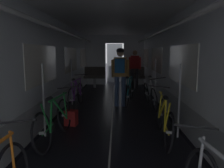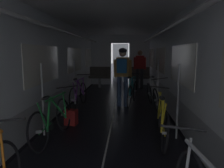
{
  "view_description": "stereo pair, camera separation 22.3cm",
  "coord_description": "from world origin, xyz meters",
  "px_view_note": "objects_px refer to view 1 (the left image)",
  "views": [
    {
      "loc": [
        0.1,
        -1.91,
        1.6
      ],
      "look_at": [
        0.0,
        3.0,
        0.89
      ],
      "focal_mm": 35.11,
      "sensor_mm": 36.0,
      "label": 1
    },
    {
      "loc": [
        0.33,
        -1.9,
        1.6
      ],
      "look_at": [
        0.0,
        3.0,
        0.89
      ],
      "focal_mm": 35.11,
      "sensor_mm": 36.0,
      "label": 2
    }
  ],
  "objects_px": {
    "bench_seat_far_left": "(95,75)",
    "bench_seat_far_right": "(134,75)",
    "bicycle_yellow": "(164,120)",
    "person_standing_near_bench": "(135,67)",
    "bicycle_white": "(150,94)",
    "bicycle_green": "(55,121)",
    "bicycle_purple": "(76,95)",
    "person_cyclist_aisle": "(120,71)",
    "backpack_on_floor": "(71,118)",
    "bicycle_teal_in_aisle": "(130,92)"
  },
  "relations": [
    {
      "from": "person_standing_near_bench",
      "to": "bicycle_white",
      "type": "bearing_deg",
      "value": -86.63
    },
    {
      "from": "bicycle_white",
      "to": "bench_seat_far_left",
      "type": "bearing_deg",
      "value": 118.6
    },
    {
      "from": "bicycle_teal_in_aisle",
      "to": "backpack_on_floor",
      "type": "xyz_separation_m",
      "value": [
        -1.41,
        -2.03,
        -0.21
      ]
    },
    {
      "from": "bicycle_purple",
      "to": "person_cyclist_aisle",
      "type": "relative_size",
      "value": 0.98
    },
    {
      "from": "bench_seat_far_left",
      "to": "backpack_on_floor",
      "type": "relative_size",
      "value": 2.89
    },
    {
      "from": "bench_seat_far_right",
      "to": "bicycle_teal_in_aisle",
      "type": "relative_size",
      "value": 0.59
    },
    {
      "from": "person_cyclist_aisle",
      "to": "bicycle_green",
      "type": "bearing_deg",
      "value": -115.11
    },
    {
      "from": "person_cyclist_aisle",
      "to": "bicycle_white",
      "type": "bearing_deg",
      "value": -6.32
    },
    {
      "from": "bench_seat_far_left",
      "to": "bicycle_green",
      "type": "xyz_separation_m",
      "value": [
        -0.11,
        -6.18,
        -0.19
      ]
    },
    {
      "from": "bench_seat_far_right",
      "to": "bicycle_yellow",
      "type": "relative_size",
      "value": 0.58
    },
    {
      "from": "bicycle_purple",
      "to": "bicycle_green",
      "type": "height_order",
      "value": "bicycle_green"
    },
    {
      "from": "bench_seat_far_left",
      "to": "backpack_on_floor",
      "type": "bearing_deg",
      "value": -89.97
    },
    {
      "from": "bench_seat_far_left",
      "to": "person_standing_near_bench",
      "type": "relative_size",
      "value": 0.58
    },
    {
      "from": "bench_seat_far_right",
      "to": "backpack_on_floor",
      "type": "bearing_deg",
      "value": -108.67
    },
    {
      "from": "bicycle_green",
      "to": "bench_seat_far_right",
      "type": "bearing_deg",
      "value": 72.79
    },
    {
      "from": "bicycle_yellow",
      "to": "person_standing_near_bench",
      "type": "xyz_separation_m",
      "value": [
        -0.08,
        5.73,
        0.59
      ]
    },
    {
      "from": "bicycle_yellow",
      "to": "bicycle_purple",
      "type": "xyz_separation_m",
      "value": [
        -2.04,
        2.33,
        0.0
      ]
    },
    {
      "from": "bench_seat_far_left",
      "to": "bicycle_green",
      "type": "relative_size",
      "value": 0.58
    },
    {
      "from": "bench_seat_far_left",
      "to": "bicycle_purple",
      "type": "height_order",
      "value": "bench_seat_far_left"
    },
    {
      "from": "bench_seat_far_right",
      "to": "person_standing_near_bench",
      "type": "relative_size",
      "value": 0.58
    },
    {
      "from": "person_cyclist_aisle",
      "to": "backpack_on_floor",
      "type": "xyz_separation_m",
      "value": [
        -1.11,
        -1.76,
        -0.9
      ]
    },
    {
      "from": "bicycle_yellow",
      "to": "backpack_on_floor",
      "type": "height_order",
      "value": "bicycle_yellow"
    },
    {
      "from": "bench_seat_far_right",
      "to": "bench_seat_far_left",
      "type": "bearing_deg",
      "value": 180.0
    },
    {
      "from": "bicycle_yellow",
      "to": "bicycle_green",
      "type": "height_order",
      "value": "bicycle_green"
    },
    {
      "from": "bench_seat_far_left",
      "to": "bicycle_green",
      "type": "distance_m",
      "value": 6.18
    },
    {
      "from": "bench_seat_far_right",
      "to": "bicycle_yellow",
      "type": "bearing_deg",
      "value": -89.25
    },
    {
      "from": "bicycle_purple",
      "to": "bicycle_teal_in_aisle",
      "type": "bearing_deg",
      "value": 17.1
    },
    {
      "from": "bench_seat_far_right",
      "to": "bicycle_teal_in_aisle",
      "type": "xyz_separation_m",
      "value": [
        -0.39,
        -3.29,
        -0.18
      ]
    },
    {
      "from": "bench_seat_far_right",
      "to": "bicycle_white",
      "type": "xyz_separation_m",
      "value": [
        0.2,
        -3.66,
        -0.19
      ]
    },
    {
      "from": "bicycle_purple",
      "to": "bicycle_green",
      "type": "bearing_deg",
      "value": -88.89
    },
    {
      "from": "bicycle_white",
      "to": "person_standing_near_bench",
      "type": "height_order",
      "value": "person_standing_near_bench"
    },
    {
      "from": "bicycle_purple",
      "to": "person_standing_near_bench",
      "type": "relative_size",
      "value": 1.0
    },
    {
      "from": "bicycle_yellow",
      "to": "bicycle_teal_in_aisle",
      "type": "distance_m",
      "value": 2.85
    },
    {
      "from": "bicycle_green",
      "to": "bench_seat_far_left",
      "type": "bearing_deg",
      "value": 88.94
    },
    {
      "from": "bench_seat_far_left",
      "to": "person_standing_near_bench",
      "type": "xyz_separation_m",
      "value": [
        1.8,
        -0.38,
        0.41
      ]
    },
    {
      "from": "bench_seat_far_right",
      "to": "bicycle_white",
      "type": "relative_size",
      "value": 0.58
    },
    {
      "from": "bicycle_white",
      "to": "bicycle_green",
      "type": "relative_size",
      "value": 1.0
    },
    {
      "from": "backpack_on_floor",
      "to": "bicycle_white",
      "type": "bearing_deg",
      "value": 39.76
    },
    {
      "from": "bicycle_yellow",
      "to": "bicycle_purple",
      "type": "bearing_deg",
      "value": 131.24
    },
    {
      "from": "bicycle_white",
      "to": "person_cyclist_aisle",
      "type": "xyz_separation_m",
      "value": [
        -0.88,
        0.1,
        0.69
      ]
    },
    {
      "from": "bicycle_white",
      "to": "backpack_on_floor",
      "type": "bearing_deg",
      "value": -140.24
    },
    {
      "from": "bench_seat_far_left",
      "to": "bicycle_white",
      "type": "distance_m",
      "value": 4.17
    },
    {
      "from": "bench_seat_far_left",
      "to": "bench_seat_far_right",
      "type": "height_order",
      "value": "same"
    },
    {
      "from": "backpack_on_floor",
      "to": "bicycle_teal_in_aisle",
      "type": "bearing_deg",
      "value": 55.16
    },
    {
      "from": "person_standing_near_bench",
      "to": "backpack_on_floor",
      "type": "distance_m",
      "value": 5.32
    },
    {
      "from": "bicycle_green",
      "to": "bicycle_teal_in_aisle",
      "type": "relative_size",
      "value": 1.01
    },
    {
      "from": "person_cyclist_aisle",
      "to": "bicycle_teal_in_aisle",
      "type": "bearing_deg",
      "value": 41.84
    },
    {
      "from": "bicycle_green",
      "to": "bicycle_teal_in_aisle",
      "type": "distance_m",
      "value": 3.26
    },
    {
      "from": "bicycle_white",
      "to": "person_standing_near_bench",
      "type": "distance_m",
      "value": 3.34
    },
    {
      "from": "bicycle_green",
      "to": "backpack_on_floor",
      "type": "height_order",
      "value": "bicycle_green"
    }
  ]
}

